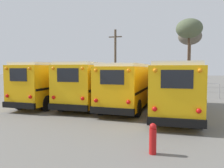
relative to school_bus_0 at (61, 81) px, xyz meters
The scene contains 10 objects.
ground_plane 4.94m from the school_bus_0, ahead, with size 160.00×160.00×0.00m, color #66635E.
school_bus_0 is the anchor object (origin of this frame).
school_bus_1 3.04m from the school_bus_0, ahead, with size 2.82×9.86×3.25m.
school_bus_2 6.08m from the school_bus_0, ahead, with size 2.75×10.61×3.14m.
school_bus_3 9.30m from the school_bus_0, 11.32° to the right, with size 2.84×9.74×3.17m.
utility_pole 12.47m from the school_bus_0, 84.25° to the left, with size 1.80×0.31×8.01m.
bare_tree_0 16.90m from the school_bus_0, 48.50° to the left, with size 3.10×3.10×8.78m.
bare_tree_1 22.79m from the school_bus_0, 60.20° to the left, with size 3.46×3.46×8.98m.
fence_line 7.80m from the school_bus_0, 54.00° to the left, with size 17.18×0.06×1.42m.
fire_hydrant 12.55m from the school_bus_0, 46.55° to the right, with size 0.24×0.24×1.03m.
Camera 1 is at (4.78, -15.52, 2.83)m, focal length 35.00 mm.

